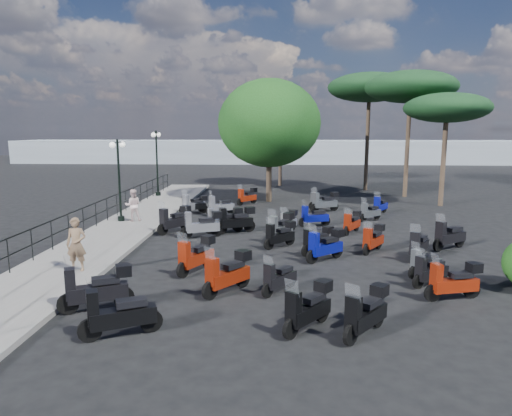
{
  "coord_description": "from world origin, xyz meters",
  "views": [
    {
      "loc": [
        0.45,
        -17.88,
        4.53
      ],
      "look_at": [
        -0.46,
        1.31,
        1.2
      ],
      "focal_mm": 32.0,
      "sensor_mm": 36.0,
      "label": 1
    }
  ],
  "objects_px": {
    "lamp_post_1": "(119,175)",
    "scooter_26": "(418,246)",
    "scooter_1": "(196,256)",
    "scooter_30": "(366,314)",
    "woman": "(76,244)",
    "scooter_18": "(454,282)",
    "scooter_3": "(175,220)",
    "scooter_16": "(289,222)",
    "scooter_4": "(193,205)",
    "scooter_17": "(325,202)",
    "scooter_25": "(430,272)",
    "pedestrian_far": "(133,205)",
    "lamp_post_2": "(157,159)",
    "scooter_23": "(320,201)",
    "scooter_29": "(380,206)",
    "scooter_19": "(325,246)",
    "scooter_12": "(308,309)",
    "scooter_28": "(370,213)",
    "scooter_15": "(314,217)",
    "scooter_20": "(425,264)",
    "scooter_6": "(119,315)",
    "scooter_11": "(247,197)",
    "broadleaf_tree": "(269,123)",
    "pine_1": "(411,87)",
    "scooter_13": "(279,279)",
    "scooter_22": "(352,223)",
    "scooter_7": "(228,274)",
    "scooter_21": "(373,239)",
    "pine_2": "(281,108)",
    "scooter_8": "(280,235)",
    "pine_0": "(369,88)",
    "scooter_32": "(224,221)",
    "scooter_0": "(97,289)",
    "scooter_5": "(194,205)",
    "pine_3": "(447,108)",
    "scooter_2": "(202,225)",
    "scooter_31": "(318,241)",
    "scooter_14": "(281,228)",
    "scooter_9": "(236,220)"
  },
  "relations": [
    {
      "from": "broadleaf_tree",
      "to": "scooter_11",
      "type": "bearing_deg",
      "value": -134.64
    },
    {
      "from": "scooter_8",
      "to": "pine_0",
      "type": "distance_m",
      "value": 19.66
    },
    {
      "from": "scooter_7",
      "to": "pine_2",
      "type": "height_order",
      "value": "pine_2"
    },
    {
      "from": "pine_1",
      "to": "pine_3",
      "type": "relative_size",
      "value": 1.25
    },
    {
      "from": "scooter_13",
      "to": "scooter_22",
      "type": "relative_size",
      "value": 0.91
    },
    {
      "from": "scooter_16",
      "to": "broadleaf_tree",
      "type": "height_order",
      "value": "broadleaf_tree"
    },
    {
      "from": "pine_2",
      "to": "scooter_30",
      "type": "bearing_deg",
      "value": -86.29
    },
    {
      "from": "scooter_6",
      "to": "pine_1",
      "type": "height_order",
      "value": "pine_1"
    },
    {
      "from": "scooter_13",
      "to": "pine_1",
      "type": "relative_size",
      "value": 0.15
    },
    {
      "from": "scooter_3",
      "to": "scooter_12",
      "type": "bearing_deg",
      "value": 154.45
    },
    {
      "from": "scooter_16",
      "to": "scooter_6",
      "type": "bearing_deg",
      "value": 93.32
    },
    {
      "from": "scooter_4",
      "to": "scooter_17",
      "type": "xyz_separation_m",
      "value": [
        7.2,
        0.91,
        0.06
      ]
    },
    {
      "from": "scooter_19",
      "to": "woman",
      "type": "bearing_deg",
      "value": 64.38
    },
    {
      "from": "scooter_11",
      "to": "pine_2",
      "type": "xyz_separation_m",
      "value": [
        2.04,
        9.61,
        5.68
      ]
    },
    {
      "from": "scooter_3",
      "to": "scooter_16",
      "type": "bearing_deg",
      "value": -140.88
    },
    {
      "from": "scooter_19",
      "to": "scooter_25",
      "type": "distance_m",
      "value": 3.72
    },
    {
      "from": "scooter_16",
      "to": "scooter_19",
      "type": "height_order",
      "value": "scooter_19"
    },
    {
      "from": "scooter_0",
      "to": "scooter_5",
      "type": "relative_size",
      "value": 1.16
    },
    {
      "from": "scooter_1",
      "to": "scooter_3",
      "type": "height_order",
      "value": "scooter_3"
    },
    {
      "from": "scooter_2",
      "to": "scooter_28",
      "type": "relative_size",
      "value": 1.4
    },
    {
      "from": "woman",
      "to": "scooter_18",
      "type": "bearing_deg",
      "value": -10.91
    },
    {
      "from": "scooter_19",
      "to": "pine_1",
      "type": "height_order",
      "value": "pine_1"
    },
    {
      "from": "scooter_7",
      "to": "scooter_31",
      "type": "bearing_deg",
      "value": -86.35
    },
    {
      "from": "scooter_7",
      "to": "scooter_21",
      "type": "height_order",
      "value": "scooter_7"
    },
    {
      "from": "scooter_20",
      "to": "pine_1",
      "type": "height_order",
      "value": "pine_1"
    },
    {
      "from": "scooter_1",
      "to": "scooter_30",
      "type": "height_order",
      "value": "scooter_1"
    },
    {
      "from": "lamp_post_1",
      "to": "scooter_26",
      "type": "relative_size",
      "value": 2.6
    },
    {
      "from": "scooter_8",
      "to": "scooter_9",
      "type": "xyz_separation_m",
      "value": [
        -1.93,
        2.42,
        0.08
      ]
    },
    {
      "from": "pedestrian_far",
      "to": "scooter_14",
      "type": "relative_size",
      "value": 0.98
    },
    {
      "from": "lamp_post_2",
      "to": "scooter_23",
      "type": "height_order",
      "value": "lamp_post_2"
    },
    {
      "from": "pedestrian_far",
      "to": "scooter_15",
      "type": "height_order",
      "value": "pedestrian_far"
    },
    {
      "from": "scooter_23",
      "to": "scooter_29",
      "type": "distance_m",
      "value": 3.52
    },
    {
      "from": "scooter_22",
      "to": "scooter_32",
      "type": "height_order",
      "value": "scooter_32"
    },
    {
      "from": "scooter_1",
      "to": "scooter_29",
      "type": "height_order",
      "value": "scooter_1"
    },
    {
      "from": "scooter_30",
      "to": "pine_2",
      "type": "bearing_deg",
      "value": -47.08
    },
    {
      "from": "scooter_12",
      "to": "scooter_11",
      "type": "bearing_deg",
      "value": -42.49
    },
    {
      "from": "scooter_3",
      "to": "scooter_13",
      "type": "distance_m",
      "value": 8.65
    },
    {
      "from": "scooter_4",
      "to": "scooter_18",
      "type": "xyz_separation_m",
      "value": [
        9.31,
        -12.25,
        0.02
      ]
    },
    {
      "from": "scooter_15",
      "to": "scooter_29",
      "type": "relative_size",
      "value": 1.11
    },
    {
      "from": "scooter_25",
      "to": "pedestrian_far",
      "type": "bearing_deg",
      "value": 18.73
    },
    {
      "from": "scooter_6",
      "to": "scooter_11",
      "type": "xyz_separation_m",
      "value": [
        1.62,
        18.04,
        -0.02
      ]
    },
    {
      "from": "scooter_6",
      "to": "lamp_post_1",
      "type": "bearing_deg",
      "value": -6.42
    },
    {
      "from": "scooter_12",
      "to": "scooter_28",
      "type": "xyz_separation_m",
      "value": [
        3.91,
        12.74,
        -0.09
      ]
    },
    {
      "from": "woman",
      "to": "scooter_18",
      "type": "height_order",
      "value": "woman"
    },
    {
      "from": "scooter_5",
      "to": "scooter_32",
      "type": "bearing_deg",
      "value": -176.48
    },
    {
      "from": "scooter_18",
      "to": "scooter_15",
      "type": "bearing_deg",
      "value": 3.39
    },
    {
      "from": "scooter_6",
      "to": "pine_1",
      "type": "distance_m",
      "value": 25.83
    },
    {
      "from": "lamp_post_2",
      "to": "scooter_20",
      "type": "xyz_separation_m",
      "value": [
        12.56,
        -15.97,
        -2.19
      ]
    },
    {
      "from": "pedestrian_far",
      "to": "scooter_19",
      "type": "height_order",
      "value": "pedestrian_far"
    },
    {
      "from": "scooter_11",
      "to": "scooter_28",
      "type": "relative_size",
      "value": 1.05
    }
  ]
}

